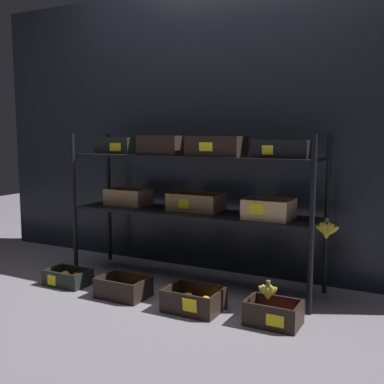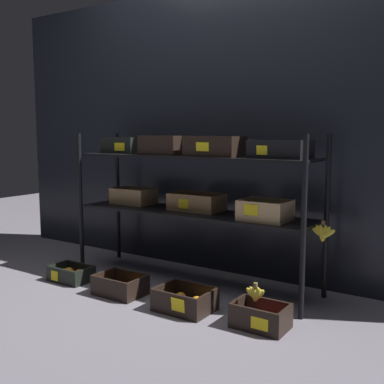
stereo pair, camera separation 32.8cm
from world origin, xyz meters
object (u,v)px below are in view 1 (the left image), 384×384
crate_ground_tangerine (124,289)px  crate_ground_apple_red (273,315)px  crate_ground_orange (68,278)px  display_rack (196,181)px  banana_bunch_loose (268,292)px  crate_ground_center_orange (194,302)px

crate_ground_tangerine → crate_ground_apple_red: bearing=1.3°
crate_ground_orange → crate_ground_apple_red: 1.50m
display_rack → crate_ground_tangerine: display_rack is taller
crate_ground_orange → crate_ground_tangerine: crate_ground_tangerine is taller
display_rack → crate_ground_orange: 1.14m
crate_ground_apple_red → banana_bunch_loose: size_ratio=2.38×
banana_bunch_loose → crate_ground_orange: bearing=-179.7°
crate_ground_center_orange → crate_ground_orange: bearing=179.3°
crate_ground_apple_red → display_rack: bearing=147.7°
crate_ground_apple_red → crate_ground_center_orange: bearing=-178.1°
crate_ground_tangerine → crate_ground_center_orange: bearing=0.8°
display_rack → crate_ground_orange: display_rack is taller
crate_ground_tangerine → banana_bunch_loose: 0.98m
crate_ground_tangerine → crate_ground_apple_red: 1.01m
crate_ground_apple_red → crate_ground_tangerine: bearing=-178.7°
display_rack → crate_ground_orange: bearing=-149.2°
display_rack → crate_ground_center_orange: display_rack is taller
crate_ground_orange → crate_ground_apple_red: bearing=0.1°
crate_ground_orange → crate_ground_apple_red: (1.50, 0.00, 0.01)m
crate_ground_apple_red → crate_ground_orange: bearing=-179.9°
display_rack → banana_bunch_loose: bearing=-33.4°
banana_bunch_loose → display_rack: bearing=146.6°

